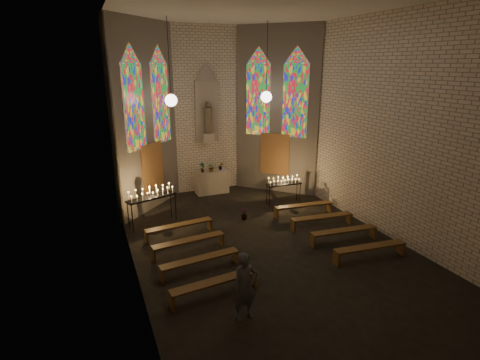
% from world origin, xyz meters
% --- Properties ---
extents(floor, '(12.00, 12.00, 0.00)m').
position_xyz_m(floor, '(0.00, 0.00, 0.00)').
color(floor, black).
rests_on(floor, ground).
extents(room, '(8.22, 12.43, 7.00)m').
position_xyz_m(room, '(-0.00, 3.37, 3.72)').
color(room, beige).
rests_on(room, ground).
extents(altar, '(1.40, 0.60, 1.00)m').
position_xyz_m(altar, '(0.00, 5.45, 0.50)').
color(altar, beige).
rests_on(altar, ground).
extents(flower_vase_left, '(0.25, 0.18, 0.45)m').
position_xyz_m(flower_vase_left, '(-0.44, 5.39, 1.22)').
color(flower_vase_left, '#4C723F').
rests_on(flower_vase_left, altar).
extents(flower_vase_center, '(0.35, 0.31, 0.38)m').
position_xyz_m(flower_vase_center, '(-0.02, 5.38, 1.19)').
color(flower_vase_center, '#4C723F').
rests_on(flower_vase_center, altar).
extents(flower_vase_right, '(0.21, 0.18, 0.35)m').
position_xyz_m(flower_vase_right, '(0.43, 5.48, 1.17)').
color(flower_vase_right, '#4C723F').
rests_on(flower_vase_right, altar).
extents(aisle_flower_pot, '(0.28, 0.28, 0.41)m').
position_xyz_m(aisle_flower_pot, '(0.15, 2.18, 0.21)').
color(aisle_flower_pot, '#4C723F').
rests_on(aisle_flower_pot, ground).
extents(votive_stand_left, '(1.81, 0.94, 1.30)m').
position_xyz_m(votive_stand_left, '(-3.00, 3.00, 1.11)').
color(votive_stand_left, black).
rests_on(votive_stand_left, ground).
extents(votive_stand_right, '(1.46, 0.42, 1.06)m').
position_xyz_m(votive_stand_right, '(2.27, 3.09, 0.91)').
color(votive_stand_right, black).
rests_on(votive_stand_right, ground).
extents(pew_left_0, '(2.25, 0.53, 0.43)m').
position_xyz_m(pew_left_0, '(-2.37, 1.71, 0.35)').
color(pew_left_0, '#553818').
rests_on(pew_left_0, ground).
extents(pew_right_0, '(2.25, 0.53, 0.43)m').
position_xyz_m(pew_right_0, '(2.37, 1.71, 0.35)').
color(pew_right_0, '#553818').
rests_on(pew_right_0, ground).
extents(pew_left_1, '(2.25, 0.53, 0.43)m').
position_xyz_m(pew_left_1, '(-2.37, 0.51, 0.35)').
color(pew_left_1, '#553818').
rests_on(pew_left_1, ground).
extents(pew_right_1, '(2.25, 0.53, 0.43)m').
position_xyz_m(pew_right_1, '(2.37, 0.51, 0.35)').
color(pew_right_1, '#553818').
rests_on(pew_right_1, ground).
extents(pew_left_2, '(2.25, 0.53, 0.43)m').
position_xyz_m(pew_left_2, '(-2.37, -0.69, 0.35)').
color(pew_left_2, '#553818').
rests_on(pew_left_2, ground).
extents(pew_right_2, '(2.25, 0.53, 0.43)m').
position_xyz_m(pew_right_2, '(2.37, -0.69, 0.35)').
color(pew_right_2, '#553818').
rests_on(pew_right_2, ground).
extents(pew_left_3, '(2.25, 0.53, 0.43)m').
position_xyz_m(pew_left_3, '(-2.37, -1.89, 0.35)').
color(pew_left_3, '#553818').
rests_on(pew_left_3, ground).
extents(pew_right_3, '(2.25, 0.53, 0.43)m').
position_xyz_m(pew_right_3, '(2.37, -1.89, 0.35)').
color(pew_right_3, '#553818').
rests_on(pew_right_3, ground).
extents(visitor, '(0.63, 0.46, 1.59)m').
position_xyz_m(visitor, '(-2.01, -2.92, 0.79)').
color(visitor, '#44444D').
rests_on(visitor, ground).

